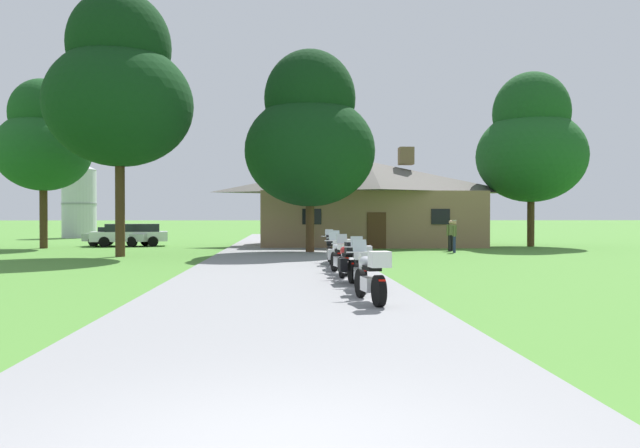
% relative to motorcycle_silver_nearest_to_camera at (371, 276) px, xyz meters
% --- Properties ---
extents(ground_plane, '(500.00, 500.00, 0.00)m').
position_rel_motorcycle_silver_nearest_to_camera_xyz_m(ground_plane, '(-1.92, 11.86, -0.62)').
color(ground_plane, '#4C8433').
extents(asphalt_driveway, '(6.40, 80.00, 0.06)m').
position_rel_motorcycle_silver_nearest_to_camera_xyz_m(asphalt_driveway, '(-1.92, 9.86, -0.59)').
color(asphalt_driveway, gray).
rests_on(asphalt_driveway, ground).
extents(motorcycle_silver_nearest_to_camera, '(0.75, 2.08, 1.30)m').
position_rel_motorcycle_silver_nearest_to_camera_xyz_m(motorcycle_silver_nearest_to_camera, '(0.00, 0.00, 0.00)').
color(motorcycle_silver_nearest_to_camera, black).
rests_on(motorcycle_silver_nearest_to_camera, asphalt_driveway).
extents(motorcycle_black_second_in_row, '(0.66, 2.08, 1.30)m').
position_rel_motorcycle_silver_nearest_to_camera_xyz_m(motorcycle_black_second_in_row, '(0.05, 2.26, 0.00)').
color(motorcycle_black_second_in_row, black).
rests_on(motorcycle_black_second_in_row, asphalt_driveway).
extents(motorcycle_red_third_in_row, '(0.85, 2.08, 1.30)m').
position_rel_motorcycle_silver_nearest_to_camera_xyz_m(motorcycle_red_third_in_row, '(-0.03, 4.21, -0.01)').
color(motorcycle_red_third_in_row, black).
rests_on(motorcycle_red_third_in_row, asphalt_driveway).
extents(motorcycle_white_fourth_in_row, '(0.76, 2.08, 1.30)m').
position_rel_motorcycle_silver_nearest_to_camera_xyz_m(motorcycle_white_fourth_in_row, '(-0.06, 6.46, 0.00)').
color(motorcycle_white_fourth_in_row, black).
rests_on(motorcycle_white_fourth_in_row, asphalt_driveway).
extents(motorcycle_green_fifth_in_row, '(0.72, 2.08, 1.30)m').
position_rel_motorcycle_silver_nearest_to_camera_xyz_m(motorcycle_green_fifth_in_row, '(0.05, 8.77, -0.01)').
color(motorcycle_green_fifth_in_row, black).
rests_on(motorcycle_green_fifth_in_row, asphalt_driveway).
extents(motorcycle_black_farthest_in_row, '(0.66, 2.08, 1.30)m').
position_rel_motorcycle_silver_nearest_to_camera_xyz_m(motorcycle_black_farthest_in_row, '(-0.04, 10.77, 0.00)').
color(motorcycle_black_farthest_in_row, black).
rests_on(motorcycle_black_farthest_in_row, asphalt_driveway).
extents(stone_lodge, '(14.20, 7.35, 6.26)m').
position_rel_motorcycle_silver_nearest_to_camera_xyz_m(stone_lodge, '(3.49, 25.91, 2.14)').
color(stone_lodge, '#896B4C').
rests_on(stone_lodge, ground).
extents(bystander_olive_shirt_near_lodge, '(0.30, 0.54, 1.69)m').
position_rel_motorcycle_silver_nearest_to_camera_xyz_m(bystander_olive_shirt_near_lodge, '(6.92, 18.33, 0.33)').
color(bystander_olive_shirt_near_lodge, navy).
rests_on(bystander_olive_shirt_near_lodge, ground).
extents(bystander_olive_shirt_beside_signpost, '(0.51, 0.35, 1.67)m').
position_rel_motorcycle_silver_nearest_to_camera_xyz_m(bystander_olive_shirt_beside_signpost, '(7.14, 19.83, 0.31)').
color(bystander_olive_shirt_beside_signpost, black).
rests_on(bystander_olive_shirt_beside_signpost, ground).
extents(tree_right_of_lodge, '(6.73, 6.73, 10.84)m').
position_rel_motorcycle_silver_nearest_to_camera_xyz_m(tree_right_of_lodge, '(13.50, 24.60, 5.80)').
color(tree_right_of_lodge, '#422D19').
rests_on(tree_right_of_lodge, ground).
extents(tree_by_lodge_front, '(6.64, 6.64, 10.35)m').
position_rel_motorcycle_silver_nearest_to_camera_xyz_m(tree_by_lodge_front, '(-0.53, 18.50, 5.37)').
color(tree_by_lodge_front, '#422D19').
rests_on(tree_by_lodge_front, ground).
extents(tree_left_far, '(5.43, 5.43, 9.87)m').
position_rel_motorcycle_silver_nearest_to_camera_xyz_m(tree_left_far, '(-15.88, 23.86, 5.69)').
color(tree_left_far, '#422D19').
rests_on(tree_left_far, ground).
extents(tree_left_near, '(6.76, 6.76, 12.30)m').
position_rel_motorcycle_silver_nearest_to_camera_xyz_m(tree_left_near, '(-9.46, 16.21, 7.24)').
color(tree_left_near, '#422D19').
rests_on(tree_left_near, ground).
extents(metal_silo_distant, '(2.96, 2.96, 6.63)m').
position_rel_motorcycle_silver_nearest_to_camera_xyz_m(metal_silo_distant, '(-19.68, 41.67, 2.70)').
color(metal_silo_distant, '#B2B7BC').
rests_on(metal_silo_distant, ground).
extents(parked_white_suv_far_left, '(4.87, 2.70, 1.40)m').
position_rel_motorcycle_silver_nearest_to_camera_xyz_m(parked_white_suv_far_left, '(-11.43, 26.07, 0.16)').
color(parked_white_suv_far_left, silver).
rests_on(parked_white_suv_far_left, ground).
extents(parked_silver_sedan_far_left, '(4.54, 2.90, 1.20)m').
position_rel_motorcycle_silver_nearest_to_camera_xyz_m(parked_silver_sedan_far_left, '(-12.18, 26.35, 0.02)').
color(parked_silver_sedan_far_left, '#ADAFB7').
rests_on(parked_silver_sedan_far_left, ground).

